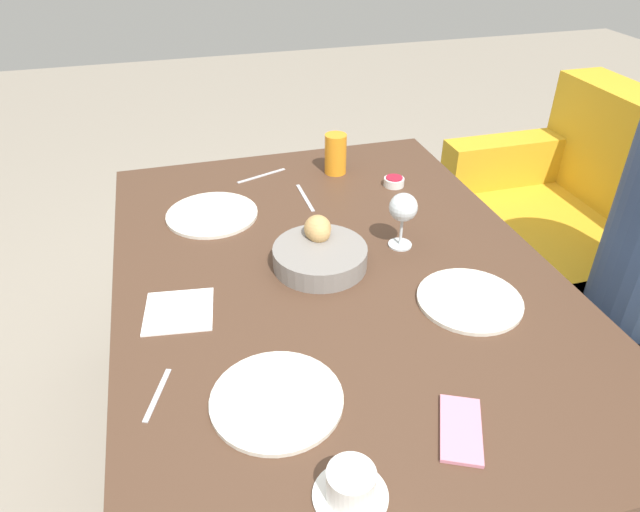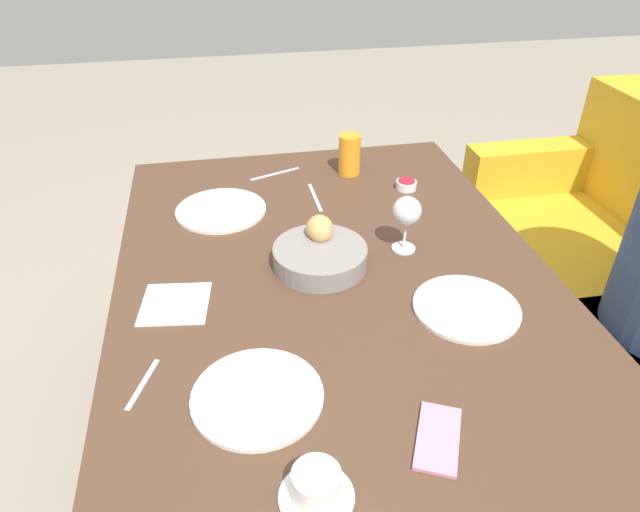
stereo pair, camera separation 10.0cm
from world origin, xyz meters
TOP-DOWN VIEW (x-y plane):
  - ground_plane at (0.00, 0.00)m, footprint 10.00×10.00m
  - dining_table at (0.00, 0.00)m, footprint 1.51×1.09m
  - couch at (-0.16, 1.15)m, footprint 1.51×0.70m
  - bread_basket at (-0.04, -0.03)m, footprint 0.24×0.24m
  - plate_near_left at (-0.37, -0.27)m, footprint 0.27×0.27m
  - plate_near_right at (0.38, -0.23)m, footprint 0.26×0.26m
  - plate_far_center at (0.21, 0.27)m, footprint 0.25×0.25m
  - juice_glass at (-0.55, 0.17)m, footprint 0.07×0.07m
  - wine_glass at (-0.07, 0.20)m, footprint 0.08×0.08m
  - coffee_cup at (0.61, -0.16)m, footprint 0.12×0.12m
  - jam_bowl_berry at (-0.41, 0.32)m, footprint 0.07×0.07m
  - fork_silver at (-0.40, 0.02)m, footprint 0.18×0.01m
  - knife_silver at (-0.59, -0.08)m, footprint 0.07×0.17m
  - spoon_coffee at (0.31, -0.45)m, footprint 0.13×0.06m
  - napkin at (0.06, -0.40)m, footprint 0.17×0.17m
  - cell_phone at (0.54, 0.07)m, footprint 0.17×0.13m

SIDE VIEW (x-z plane):
  - ground_plane at x=0.00m, z-range 0.00..0.00m
  - couch at x=-0.16m, z-range -0.12..0.76m
  - dining_table at x=0.00m, z-range 0.29..1.01m
  - fork_silver at x=-0.40m, z-range 0.73..0.73m
  - knife_silver at x=-0.59m, z-range 0.73..0.73m
  - spoon_coffee at x=0.31m, z-range 0.73..0.73m
  - napkin at x=0.06m, z-range 0.73..0.73m
  - cell_phone at x=0.54m, z-range 0.73..0.74m
  - plate_near_left at x=-0.37m, z-range 0.73..0.74m
  - plate_near_right at x=0.38m, z-range 0.73..0.74m
  - plate_far_center at x=0.21m, z-range 0.73..0.74m
  - jam_bowl_berry at x=-0.41m, z-range 0.73..0.76m
  - coffee_cup at x=0.61m, z-range 0.72..0.79m
  - bread_basket at x=-0.04m, z-range 0.71..0.82m
  - juice_glass at x=-0.55m, z-range 0.73..0.86m
  - wine_glass at x=-0.07m, z-range 0.76..0.92m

